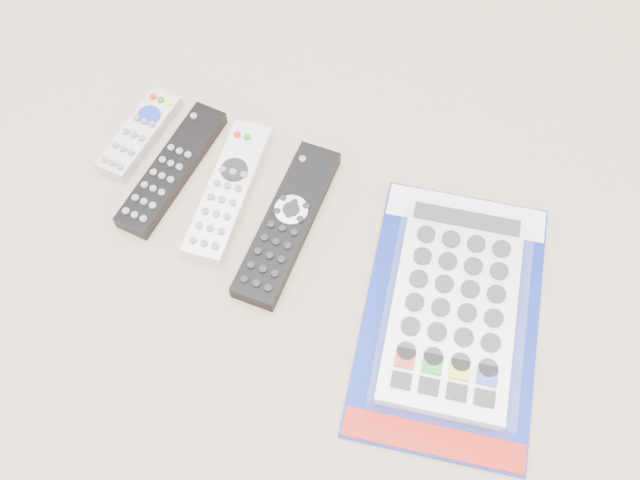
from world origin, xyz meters
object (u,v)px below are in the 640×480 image
at_px(remote_small_grey, 140,134).
at_px(jumbo_remote_packaged, 454,307).
at_px(remote_silver_dvd, 228,191).
at_px(remote_large_black, 287,223).
at_px(remote_slim_black, 172,169).

xyz_separation_m(remote_small_grey, jumbo_remote_packaged, (0.45, -0.07, 0.01)).
relative_size(remote_small_grey, remote_silver_dvd, 0.69).
bearing_deg(remote_large_black, remote_small_grey, 166.83).
bearing_deg(remote_large_black, remote_silver_dvd, 169.23).
relative_size(remote_slim_black, jumbo_remote_packaged, 0.56).
bearing_deg(remote_large_black, remote_slim_black, 173.11).
xyz_separation_m(remote_silver_dvd, remote_large_black, (0.09, -0.01, 0.00)).
height_order(remote_large_black, jumbo_remote_packaged, jumbo_remote_packaged).
bearing_deg(remote_small_grey, remote_large_black, -7.95).
xyz_separation_m(remote_small_grey, remote_slim_black, (0.07, -0.03, 0.00)).
xyz_separation_m(remote_small_grey, remote_silver_dvd, (0.15, -0.03, 0.00)).
bearing_deg(remote_slim_black, remote_small_grey, 156.88).
xyz_separation_m(remote_slim_black, jumbo_remote_packaged, (0.39, -0.04, 0.01)).
relative_size(remote_small_grey, remote_slim_black, 0.71).
bearing_deg(jumbo_remote_packaged, remote_small_grey, 159.87).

